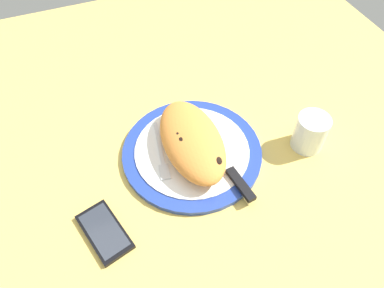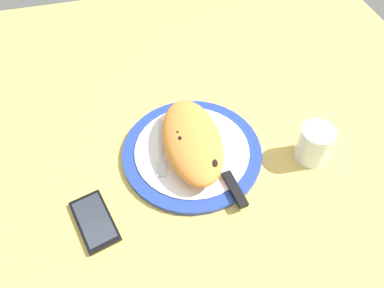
# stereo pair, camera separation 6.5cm
# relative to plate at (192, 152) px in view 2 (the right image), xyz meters

# --- Properties ---
(ground_plane) EXTENTS (1.50, 1.50, 0.03)m
(ground_plane) POSITION_rel_plate_xyz_m (0.00, 0.00, -0.02)
(ground_plane) COLOR #DBB756
(plate) EXTENTS (0.33, 0.33, 0.02)m
(plate) POSITION_rel_plate_xyz_m (0.00, 0.00, 0.00)
(plate) COLOR #233D99
(plate) RESTS_ON ground_plane
(calzone) EXTENTS (0.26, 0.14, 0.07)m
(calzone) POSITION_rel_plate_xyz_m (-0.00, 0.00, 0.04)
(calzone) COLOR orange
(calzone) RESTS_ON plate
(fork) EXTENTS (0.17, 0.04, 0.00)m
(fork) POSITION_rel_plate_xyz_m (-0.01, -0.07, 0.01)
(fork) COLOR silver
(fork) RESTS_ON plate
(knife) EXTENTS (0.24, 0.05, 0.01)m
(knife) POSITION_rel_plate_xyz_m (0.09, 0.06, 0.01)
(knife) COLOR silver
(knife) RESTS_ON plate
(smartphone) EXTENTS (0.14, 0.10, 0.01)m
(smartphone) POSITION_rel_plate_xyz_m (0.12, -0.24, -0.00)
(smartphone) COLOR black
(smartphone) RESTS_ON ground_plane
(water_glass) EXTENTS (0.07, 0.07, 0.09)m
(water_glass) POSITION_rel_plate_xyz_m (0.07, 0.26, 0.03)
(water_glass) COLOR silver
(water_glass) RESTS_ON ground_plane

